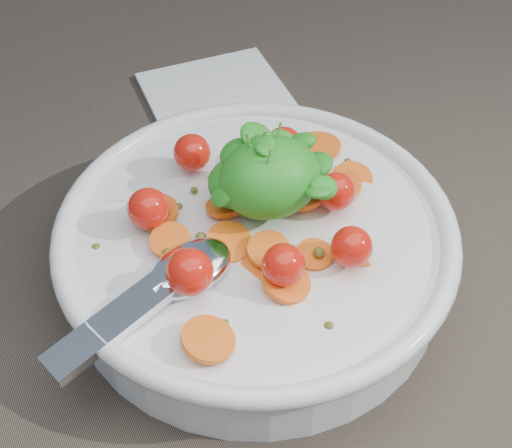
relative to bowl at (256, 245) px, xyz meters
name	(u,v)px	position (x,y,z in m)	size (l,w,h in m)	color
ground	(261,301)	(-0.01, -0.02, -0.04)	(6.00, 6.00, 0.00)	brown
bowl	(256,245)	(0.00, 0.00, 0.00)	(0.33, 0.30, 0.13)	white
napkin	(216,93)	(0.07, 0.24, -0.03)	(0.14, 0.12, 0.01)	white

